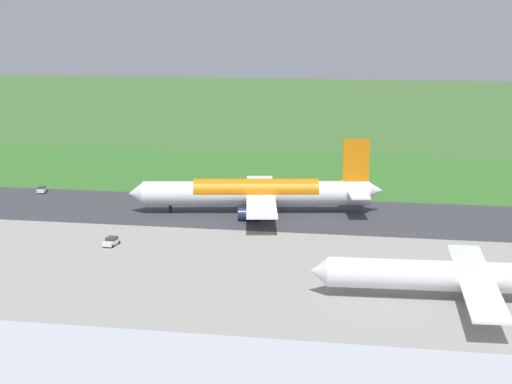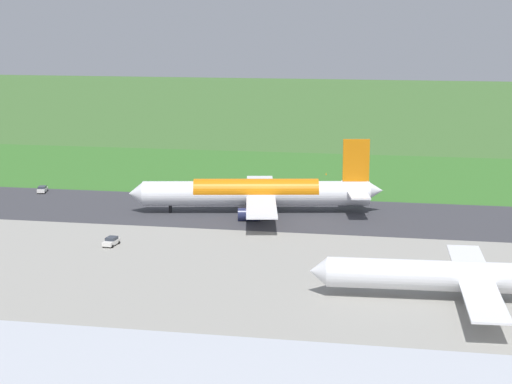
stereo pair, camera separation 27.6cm
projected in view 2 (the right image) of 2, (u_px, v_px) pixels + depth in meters
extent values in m
plane|color=#3D662D|center=(243.00, 212.00, 188.50)|extent=(800.00, 800.00, 0.00)
cube|color=#38383D|center=(243.00, 212.00, 188.50)|extent=(600.00, 32.49, 0.06)
cube|color=gray|center=(174.00, 285.00, 137.67)|extent=(440.00, 110.00, 0.05)
cube|color=#346B27|center=(277.00, 176.00, 230.95)|extent=(600.00, 80.00, 0.04)
cylinder|color=white|center=(256.00, 193.00, 187.14)|extent=(48.10, 14.42, 5.20)
cone|color=white|center=(136.00, 194.00, 186.98)|extent=(3.90, 5.43, 4.94)
cone|color=white|center=(375.00, 190.00, 187.18)|extent=(4.29, 5.02, 4.42)
cube|color=orange|center=(356.00, 160.00, 185.87)|extent=(5.59, 1.58, 9.00)
cube|color=white|center=(359.00, 195.00, 181.72)|extent=(5.67, 9.61, 0.36)
cube|color=white|center=(352.00, 185.00, 192.50)|extent=(5.67, 9.61, 0.36)
cube|color=white|center=(261.00, 206.00, 176.44)|extent=(10.16, 22.75, 0.35)
cube|color=white|center=(260.00, 185.00, 198.01)|extent=(10.16, 22.75, 0.35)
cylinder|color=#23284C|center=(249.00, 214.00, 180.34)|extent=(4.96, 3.62, 2.80)
cylinder|color=#23284C|center=(249.00, 199.00, 195.05)|extent=(4.96, 3.62, 2.80)
cylinder|color=black|center=(170.00, 205.00, 187.51)|extent=(0.70, 0.70, 3.42)
cylinder|color=black|center=(271.00, 209.00, 183.73)|extent=(0.70, 0.70, 3.42)
cylinder|color=black|center=(270.00, 201.00, 191.57)|extent=(0.70, 0.70, 3.42)
cylinder|color=orange|center=(256.00, 191.00, 187.03)|extent=(26.91, 10.25, 5.23)
cylinder|color=white|center=(469.00, 277.00, 129.37)|extent=(42.01, 7.00, 4.53)
cone|color=white|center=(318.00, 271.00, 132.18)|extent=(2.86, 4.45, 4.30)
cube|color=white|center=(483.00, 300.00, 120.01)|extent=(6.35, 19.44, 0.30)
cube|color=white|center=(469.00, 262.00, 138.64)|extent=(6.35, 19.44, 0.30)
cylinder|color=black|center=(469.00, 296.00, 129.95)|extent=(0.70, 0.70, 1.39)
cube|color=silver|center=(42.00, 190.00, 208.95)|extent=(2.65, 4.49, 0.75)
cube|color=#2D333D|center=(42.00, 187.00, 208.63)|extent=(2.13, 2.51, 0.55)
cylinder|color=black|center=(40.00, 190.00, 210.38)|extent=(0.35, 0.67, 0.64)
cylinder|color=black|center=(47.00, 190.00, 210.42)|extent=(0.35, 0.67, 0.64)
cylinder|color=black|center=(38.00, 193.00, 207.63)|extent=(0.35, 0.67, 0.64)
cylinder|color=black|center=(45.00, 193.00, 207.67)|extent=(0.35, 0.67, 0.64)
cube|color=silver|center=(111.00, 242.00, 160.88)|extent=(2.15, 4.34, 0.75)
cube|color=#2D333D|center=(112.00, 238.00, 160.94)|extent=(1.88, 2.34, 0.55)
cylinder|color=black|center=(112.00, 246.00, 159.41)|extent=(0.27, 0.66, 0.64)
cylinder|color=black|center=(104.00, 246.00, 159.86)|extent=(0.27, 0.66, 0.64)
cylinder|color=black|center=(119.00, 243.00, 162.05)|extent=(0.27, 0.66, 0.64)
cylinder|color=black|center=(110.00, 242.00, 162.50)|extent=(0.27, 0.66, 0.64)
cylinder|color=slate|center=(351.00, 173.00, 229.13)|extent=(0.10, 0.10, 1.91)
cube|color=red|center=(351.00, 169.00, 228.90)|extent=(0.60, 0.04, 0.60)
cone|color=orange|center=(326.00, 174.00, 232.32)|extent=(0.40, 0.40, 0.55)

